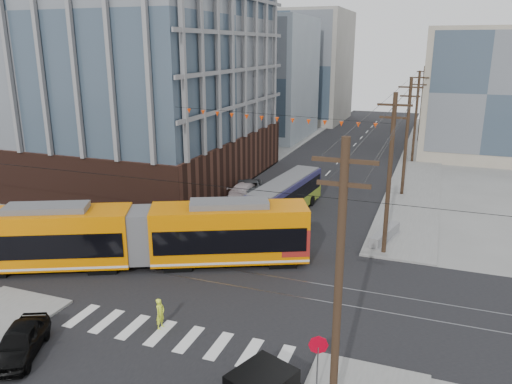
# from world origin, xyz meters

# --- Properties ---
(ground) EXTENTS (160.00, 160.00, 0.00)m
(ground) POSITION_xyz_m (0.00, 0.00, 0.00)
(ground) COLOR slate
(office_building) EXTENTS (30.00, 25.00, 28.60)m
(office_building) POSITION_xyz_m (-22.00, 23.00, 14.30)
(office_building) COLOR #381E16
(office_building) RESTS_ON ground
(bg_bldg_nw_near) EXTENTS (18.00, 16.00, 18.00)m
(bg_bldg_nw_near) POSITION_xyz_m (-17.00, 52.00, 9.00)
(bg_bldg_nw_near) COLOR #8C99A5
(bg_bldg_nw_near) RESTS_ON ground
(bg_bldg_ne_near) EXTENTS (14.00, 14.00, 16.00)m
(bg_bldg_ne_near) POSITION_xyz_m (16.00, 48.00, 8.00)
(bg_bldg_ne_near) COLOR gray
(bg_bldg_ne_near) RESTS_ON ground
(bg_bldg_nw_far) EXTENTS (16.00, 18.00, 20.00)m
(bg_bldg_nw_far) POSITION_xyz_m (-14.00, 72.00, 10.00)
(bg_bldg_nw_far) COLOR gray
(bg_bldg_nw_far) RESTS_ON ground
(bg_bldg_ne_far) EXTENTS (16.00, 16.00, 14.00)m
(bg_bldg_ne_far) POSITION_xyz_m (18.00, 68.00, 7.00)
(bg_bldg_ne_far) COLOR #8C99A5
(bg_bldg_ne_far) RESTS_ON ground
(utility_pole_near) EXTENTS (0.30, 0.30, 11.00)m
(utility_pole_near) POSITION_xyz_m (8.50, -6.00, 5.50)
(utility_pole_near) COLOR black
(utility_pole_near) RESTS_ON ground
(utility_pole_far) EXTENTS (0.30, 0.30, 11.00)m
(utility_pole_far) POSITION_xyz_m (8.50, 56.00, 5.50)
(utility_pole_far) COLOR black
(utility_pole_far) RESTS_ON ground
(streetcar) EXTENTS (20.73, 11.73, 4.13)m
(streetcar) POSITION_xyz_m (-6.02, 3.61, 2.07)
(streetcar) COLOR #DC7200
(streetcar) RESTS_ON ground
(city_bus) EXTENTS (3.51, 11.32, 3.16)m
(city_bus) POSITION_xyz_m (-0.31, 16.70, 1.58)
(city_bus) COLOR #1F1C45
(city_bus) RESTS_ON ground
(black_sedan) EXTENTS (3.36, 4.63, 1.46)m
(black_sedan) POSITION_xyz_m (-5.86, -6.85, 0.73)
(black_sedan) COLOR black
(black_sedan) RESTS_ON ground
(parked_car_silver) EXTENTS (2.39, 4.78, 1.51)m
(parked_car_silver) POSITION_xyz_m (-5.01, 11.00, 0.75)
(parked_car_silver) COLOR #A1ABB8
(parked_car_silver) RESTS_ON ground
(parked_car_white) EXTENTS (2.21, 4.86, 1.38)m
(parked_car_white) POSITION_xyz_m (-5.43, 20.46, 0.69)
(parked_car_white) COLOR silver
(parked_car_white) RESTS_ON ground
(parked_car_grey) EXTENTS (4.34, 5.82, 1.47)m
(parked_car_grey) POSITION_xyz_m (-5.32, 21.52, 0.73)
(parked_car_grey) COLOR #46484C
(parked_car_grey) RESTS_ON ground
(pedestrian) EXTENTS (0.42, 0.61, 1.63)m
(pedestrian) POSITION_xyz_m (-1.03, -2.55, 0.81)
(pedestrian) COLOR #E0F431
(pedestrian) RESTS_ON ground
(stop_sign) EXTENTS (1.00, 1.00, 2.64)m
(stop_sign) POSITION_xyz_m (7.63, -4.88, 1.32)
(stop_sign) COLOR #B20015
(stop_sign) RESTS_ON ground
(jersey_barrier) EXTENTS (2.06, 4.53, 0.88)m
(jersey_barrier) POSITION_xyz_m (8.30, 13.43, 0.44)
(jersey_barrier) COLOR slate
(jersey_barrier) RESTS_ON ground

